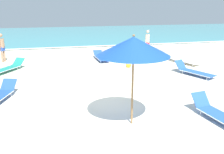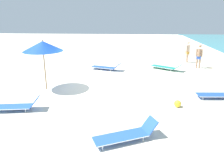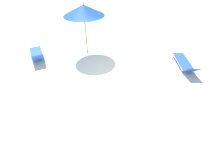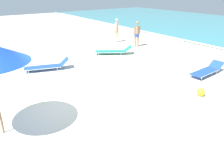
{
  "view_description": "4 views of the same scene",
  "coord_description": "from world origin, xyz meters",
  "px_view_note": "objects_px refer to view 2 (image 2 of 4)",
  "views": [
    {
      "loc": [
        -1.66,
        -8.87,
        3.53
      ],
      "look_at": [
        0.53,
        0.55,
        0.66
      ],
      "focal_mm": 40.0,
      "sensor_mm": 36.0,
      "label": 1
    },
    {
      "loc": [
        11.52,
        2.01,
        4.09
      ],
      "look_at": [
        0.81,
        1.33,
        0.86
      ],
      "focal_mm": 35.0,
      "sensor_mm": 36.0,
      "label": 2
    },
    {
      "loc": [
        1.9,
        6.54,
        4.76
      ],
      "look_at": [
        0.21,
        1.35,
        0.78
      ],
      "focal_mm": 28.0,
      "sensor_mm": 36.0,
      "label": 3
    },
    {
      "loc": [
        6.53,
        -2.78,
        3.86
      ],
      "look_at": [
        0.82,
        1.3,
        0.99
      ],
      "focal_mm": 35.0,
      "sensor_mm": 36.0,
      "label": 4
    }
  ],
  "objects_px": {
    "sun_lounger_near_water_right": "(106,67)",
    "sun_lounger_under_umbrella": "(219,94)",
    "beachgoer_strolling_adult": "(199,55)",
    "beach_umbrella": "(43,46)",
    "sun_lounger_mid_beach_solo": "(213,152)",
    "beach_ball": "(178,104)",
    "sun_lounger_mid_beach_pair_a": "(166,67)",
    "sun_lounger_beside_umbrella": "(17,106)",
    "sun_lounger_near_water_left": "(127,134)",
    "beachgoer_shoreline_child": "(188,51)"
  },
  "relations": [
    {
      "from": "beachgoer_shoreline_child",
      "to": "sun_lounger_mid_beach_pair_a",
      "type": "bearing_deg",
      "value": 4.82
    },
    {
      "from": "beach_umbrella",
      "to": "sun_lounger_near_water_left",
      "type": "distance_m",
      "value": 6.76
    },
    {
      "from": "beachgoer_strolling_adult",
      "to": "beach_ball",
      "type": "distance_m",
      "value": 7.86
    },
    {
      "from": "beach_umbrella",
      "to": "sun_lounger_mid_beach_pair_a",
      "type": "relative_size",
      "value": 1.23
    },
    {
      "from": "sun_lounger_near_water_left",
      "to": "sun_lounger_mid_beach_solo",
      "type": "bearing_deg",
      "value": 48.19
    },
    {
      "from": "beachgoer_strolling_adult",
      "to": "sun_lounger_mid_beach_solo",
      "type": "bearing_deg",
      "value": -75.5
    },
    {
      "from": "sun_lounger_under_umbrella",
      "to": "sun_lounger_mid_beach_pair_a",
      "type": "bearing_deg",
      "value": -166.15
    },
    {
      "from": "sun_lounger_mid_beach_solo",
      "to": "beachgoer_strolling_adult",
      "type": "bearing_deg",
      "value": 144.96
    },
    {
      "from": "sun_lounger_near_water_right",
      "to": "sun_lounger_mid_beach_pair_a",
      "type": "xyz_separation_m",
      "value": [
        -0.35,
        4.38,
        -0.0
      ]
    },
    {
      "from": "sun_lounger_mid_beach_pair_a",
      "to": "beachgoer_strolling_adult",
      "type": "distance_m",
      "value": 2.65
    },
    {
      "from": "sun_lounger_beside_umbrella",
      "to": "sun_lounger_near_water_right",
      "type": "distance_m",
      "value": 7.72
    },
    {
      "from": "sun_lounger_near_water_right",
      "to": "beachgoer_strolling_adult",
      "type": "xyz_separation_m",
      "value": [
        -0.96,
        6.84,
        0.79
      ]
    },
    {
      "from": "sun_lounger_mid_beach_pair_a",
      "to": "beachgoer_shoreline_child",
      "type": "bearing_deg",
      "value": 173.44
    },
    {
      "from": "sun_lounger_mid_beach_pair_a",
      "to": "beach_ball",
      "type": "relative_size",
      "value": 7.0
    },
    {
      "from": "sun_lounger_beside_umbrella",
      "to": "beachgoer_shoreline_child",
      "type": "height_order",
      "value": "beachgoer_shoreline_child"
    },
    {
      "from": "sun_lounger_near_water_left",
      "to": "sun_lounger_mid_beach_pair_a",
      "type": "bearing_deg",
      "value": 138.74
    },
    {
      "from": "beach_umbrella",
      "to": "beachgoer_strolling_adult",
      "type": "distance_m",
      "value": 11.16
    },
    {
      "from": "sun_lounger_beside_umbrella",
      "to": "sun_lounger_mid_beach_solo",
      "type": "relative_size",
      "value": 0.95
    },
    {
      "from": "sun_lounger_mid_beach_solo",
      "to": "sun_lounger_mid_beach_pair_a",
      "type": "bearing_deg",
      "value": 157.58
    },
    {
      "from": "sun_lounger_under_umbrella",
      "to": "sun_lounger_near_water_left",
      "type": "xyz_separation_m",
      "value": [
        3.94,
        -4.54,
        0.01
      ]
    },
    {
      "from": "sun_lounger_mid_beach_solo",
      "to": "sun_lounger_mid_beach_pair_a",
      "type": "height_order",
      "value": "sun_lounger_mid_beach_solo"
    },
    {
      "from": "beach_umbrella",
      "to": "beachgoer_strolling_adult",
      "type": "xyz_separation_m",
      "value": [
        -5.28,
        9.73,
        -1.37
      ]
    },
    {
      "from": "sun_lounger_under_umbrella",
      "to": "beachgoer_strolling_adult",
      "type": "distance_m",
      "value": 6.12
    },
    {
      "from": "sun_lounger_near_water_right",
      "to": "beach_ball",
      "type": "relative_size",
      "value": 7.21
    },
    {
      "from": "sun_lounger_mid_beach_solo",
      "to": "sun_lounger_near_water_left",
      "type": "bearing_deg",
      "value": -127.89
    },
    {
      "from": "sun_lounger_mid_beach_pair_a",
      "to": "sun_lounger_under_umbrella",
      "type": "bearing_deg",
      "value": 50.45
    },
    {
      "from": "beach_umbrella",
      "to": "sun_lounger_mid_beach_pair_a",
      "type": "distance_m",
      "value": 8.91
    },
    {
      "from": "sun_lounger_mid_beach_solo",
      "to": "sun_lounger_under_umbrella",
      "type": "bearing_deg",
      "value": 136.51
    },
    {
      "from": "sun_lounger_near_water_right",
      "to": "sun_lounger_mid_beach_solo",
      "type": "relative_size",
      "value": 1.03
    },
    {
      "from": "sun_lounger_beside_umbrella",
      "to": "sun_lounger_near_water_left",
      "type": "bearing_deg",
      "value": 59.25
    },
    {
      "from": "sun_lounger_mid_beach_solo",
      "to": "beach_umbrella",
      "type": "bearing_deg",
      "value": -148.66
    },
    {
      "from": "sun_lounger_near_water_right",
      "to": "sun_lounger_under_umbrella",
      "type": "bearing_deg",
      "value": 67.73
    },
    {
      "from": "sun_lounger_near_water_right",
      "to": "sun_lounger_mid_beach_solo",
      "type": "bearing_deg",
      "value": 39.81
    },
    {
      "from": "sun_lounger_mid_beach_pair_a",
      "to": "beachgoer_shoreline_child",
      "type": "relative_size",
      "value": 1.24
    },
    {
      "from": "sun_lounger_mid_beach_solo",
      "to": "beachgoer_shoreline_child",
      "type": "distance_m",
      "value": 12.96
    },
    {
      "from": "beach_umbrella",
      "to": "beachgoer_strolling_adult",
      "type": "bearing_deg",
      "value": 118.49
    },
    {
      "from": "sun_lounger_near_water_left",
      "to": "sun_lounger_under_umbrella",
      "type": "bearing_deg",
      "value": 106.96
    },
    {
      "from": "sun_lounger_under_umbrella",
      "to": "sun_lounger_beside_umbrella",
      "type": "relative_size",
      "value": 1.05
    },
    {
      "from": "sun_lounger_beside_umbrella",
      "to": "sun_lounger_near_water_right",
      "type": "relative_size",
      "value": 0.92
    },
    {
      "from": "beachgoer_strolling_adult",
      "to": "beachgoer_shoreline_child",
      "type": "bearing_deg",
      "value": 128.68
    },
    {
      "from": "beachgoer_shoreline_child",
      "to": "beach_ball",
      "type": "distance_m",
      "value": 9.57
    },
    {
      "from": "sun_lounger_near_water_right",
      "to": "sun_lounger_mid_beach_pair_a",
      "type": "bearing_deg",
      "value": 112.25
    },
    {
      "from": "sun_lounger_beside_umbrella",
      "to": "beachgoer_shoreline_child",
      "type": "relative_size",
      "value": 1.17
    },
    {
      "from": "beach_umbrella",
      "to": "beach_ball",
      "type": "bearing_deg",
      "value": 74.02
    },
    {
      "from": "sun_lounger_near_water_left",
      "to": "beach_ball",
      "type": "distance_m",
      "value": 3.58
    },
    {
      "from": "sun_lounger_under_umbrella",
      "to": "sun_lounger_mid_beach_pair_a",
      "type": "xyz_separation_m",
      "value": [
        -5.4,
        -1.64,
        0.01
      ]
    },
    {
      "from": "sun_lounger_beside_umbrella",
      "to": "beach_ball",
      "type": "xyz_separation_m",
      "value": [
        -0.79,
        6.98,
        -0.06
      ]
    },
    {
      "from": "sun_lounger_near_water_right",
      "to": "beachgoer_shoreline_child",
      "type": "distance_m",
      "value": 7.18
    },
    {
      "from": "sun_lounger_beside_umbrella",
      "to": "sun_lounger_near_water_left",
      "type": "xyz_separation_m",
      "value": [
        1.98,
        4.71,
        -0.0
      ]
    },
    {
      "from": "sun_lounger_beside_umbrella",
      "to": "sun_lounger_mid_beach_solo",
      "type": "distance_m",
      "value": 7.72
    }
  ]
}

